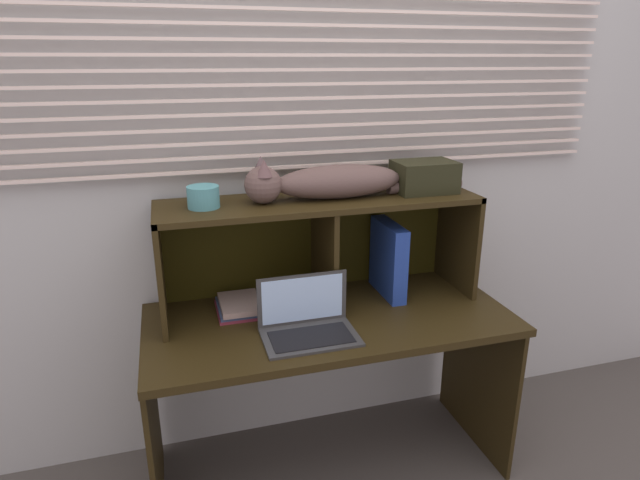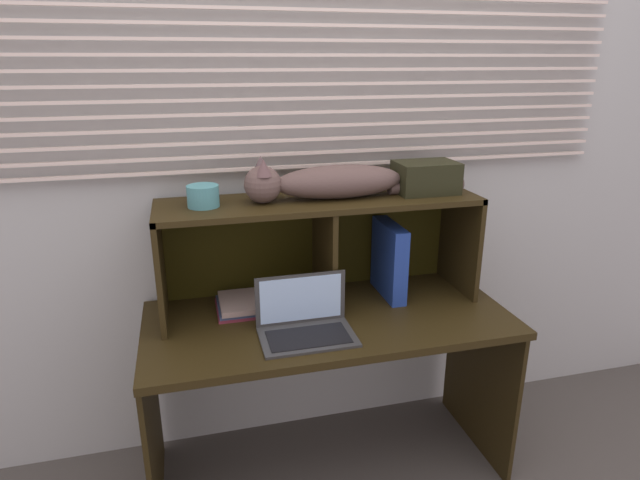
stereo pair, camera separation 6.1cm
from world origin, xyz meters
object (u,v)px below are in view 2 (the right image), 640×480
cat (329,182)px  book_stack (238,305)px  small_basket (203,196)px  storage_box (426,177)px  laptop (305,323)px  binder_upright (389,260)px

cat → book_stack: 0.60m
small_basket → cat: bearing=0.0°
cat → storage_box: bearing=0.0°
book_stack → small_basket: (-0.10, -0.00, 0.45)m
laptop → storage_box: bearing=23.8°
binder_upright → small_basket: small_basket is taller
storage_box → book_stack: bearing=179.7°
cat → laptop: (-0.15, -0.24, -0.45)m
laptop → book_stack: 0.33m
small_basket → storage_box: size_ratio=0.48×
binder_upright → small_basket: (-0.73, 0.00, 0.32)m
book_stack → cat: bearing=-0.5°
cat → binder_upright: cat is taller
book_stack → laptop: bearing=-49.3°
book_stack → small_basket: 0.46m
laptop → cat: bearing=58.0°
cat → small_basket: (-0.47, 0.00, -0.03)m
cat → small_basket: cat is taller
cat → binder_upright: 0.43m
binder_upright → small_basket: 0.79m
laptop → small_basket: (-0.32, 0.24, 0.43)m
laptop → book_stack: (-0.21, 0.25, -0.02)m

